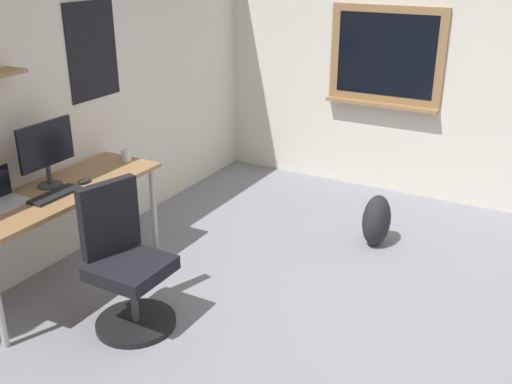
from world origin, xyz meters
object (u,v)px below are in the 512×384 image
Objects in this scene: office_chair at (126,267)px; computer_mouse at (85,181)px; keyboard at (55,195)px; monitor_primary at (46,150)px; coffee_mug at (126,155)px; backpack at (376,220)px; desk at (58,200)px.

office_chair is 9.13× the size of computer_mouse.
keyboard is 3.56× the size of computer_mouse.
monitor_primary is 0.33m from keyboard.
office_chair is 1.18m from coffee_mug.
computer_mouse is 2.32m from backpack.
keyboard is 2.51m from backpack.
desk is 3.48× the size of monitor_primary.
desk is at bearing 77.40° from office_chair.
monitor_primary reaches higher than coffee_mug.
office_chair is (-0.16, -0.72, -0.25)m from desk.
desk is at bearing 133.70° from backpack.
computer_mouse reaches higher than backpack.
backpack is (0.98, -1.75, -0.56)m from coffee_mug.
keyboard is at bearing -138.56° from desk.
computer_mouse is at bearing -174.37° from coffee_mug.
computer_mouse is at bearing 131.29° from backpack.
keyboard is 0.85× the size of backpack.
coffee_mug is (0.71, -0.02, 0.12)m from desk.
desk is 1.70× the size of office_chair.
coffee_mug reaches higher than computer_mouse.
desk is 4.36× the size of keyboard.
office_chair reaches higher than backpack.
monitor_primary is 0.71m from coffee_mug.
keyboard is (-0.12, -0.16, -0.26)m from monitor_primary.
keyboard is (-0.08, -0.07, 0.08)m from desk.
backpack is at bearing -60.64° from coffee_mug.
backpack is at bearing -48.43° from monitor_primary.
monitor_primary is (0.04, 0.09, 0.34)m from desk.
monitor_primary is 1.07× the size of backpack.
backpack is (1.65, -1.86, -0.79)m from monitor_primary.
monitor_primary is at bearing 53.29° from keyboard.
office_chair reaches higher than coffee_mug.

